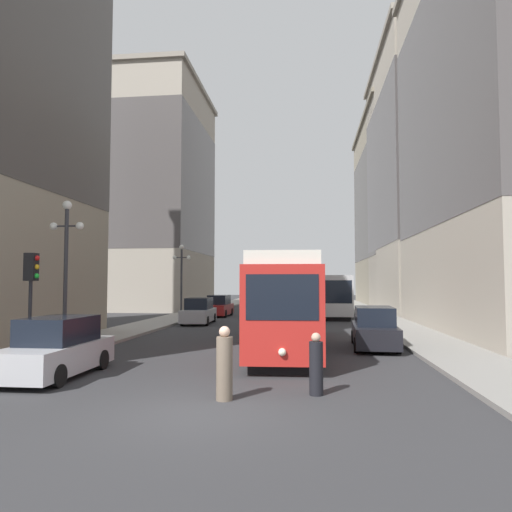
{
  "coord_description": "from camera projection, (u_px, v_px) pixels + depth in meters",
  "views": [
    {
      "loc": [
        2.41,
        -10.23,
        2.88
      ],
      "look_at": [
        0.41,
        7.58,
        3.91
      ],
      "focal_mm": 32.82,
      "sensor_mm": 36.0,
      "label": 1
    }
  ],
  "objects": [
    {
      "name": "building_right_midblock",
      "position": [
        418.0,
        209.0,
        61.06
      ],
      "size": [
        14.82,
        23.26,
        24.25
      ],
      "color": "gray",
      "rests_on": "ground"
    },
    {
      "name": "parked_car_left_mid",
      "position": [
        219.0,
        306.0,
        40.24
      ],
      "size": [
        1.98,
        4.36,
        1.82
      ],
      "rotation": [
        0.0,
        0.0,
        -0.03
      ],
      "color": "black",
      "rests_on": "ground"
    },
    {
      "name": "traffic_light_near_left",
      "position": [
        31.0,
        278.0,
        15.9
      ],
      "size": [
        0.47,
        0.36,
        3.74
      ],
      "color": "#232328",
      "rests_on": "sidewalk_left"
    },
    {
      "name": "parked_car_left_far",
      "position": [
        57.0,
        349.0,
        14.36
      ],
      "size": [
        1.9,
        4.44,
        1.82
      ],
      "rotation": [
        0.0,
        0.0,
        -0.0
      ],
      "color": "black",
      "rests_on": "ground"
    },
    {
      "name": "parked_car_left_near",
      "position": [
        199.0,
        312.0,
        32.9
      ],
      "size": [
        2.03,
        4.76,
        1.82
      ],
      "rotation": [
        0.0,
        0.0,
        0.04
      ],
      "color": "black",
      "rests_on": "ground"
    },
    {
      "name": "lamp_post_left_near",
      "position": [
        66.0,
        253.0,
        18.61
      ],
      "size": [
        1.41,
        0.36,
        6.02
      ],
      "color": "#333338",
      "rests_on": "sidewalk_left"
    },
    {
      "name": "sidewalk_left",
      "position": [
        211.0,
        309.0,
        50.85
      ],
      "size": [
        3.06,
        120.0,
        0.15
      ],
      "primitive_type": "cube",
      "color": "gray",
      "rests_on": "ground"
    },
    {
      "name": "pedestrian_crossing_far",
      "position": [
        224.0,
        366.0,
        11.5
      ],
      "size": [
        0.4,
        0.4,
        1.81
      ],
      "rotation": [
        0.0,
        0.0,
        0.89
      ],
      "color": "#6B5B4C",
      "rests_on": "ground"
    },
    {
      "name": "pedestrian_crossing_near",
      "position": [
        316.0,
        366.0,
        12.01
      ],
      "size": [
        0.36,
        0.36,
        1.59
      ],
      "rotation": [
        0.0,
        0.0,
        5.57
      ],
      "color": "black",
      "rests_on": "ground"
    },
    {
      "name": "lamp_post_left_far",
      "position": [
        181.0,
        270.0,
        35.5
      ],
      "size": [
        1.41,
        0.36,
        5.62
      ],
      "color": "#333338",
      "rests_on": "sidewalk_left"
    },
    {
      "name": "transit_bus",
      "position": [
        334.0,
        294.0,
        40.1
      ],
      "size": [
        2.89,
        11.43,
        3.45
      ],
      "rotation": [
        0.0,
        0.0,
        -0.03
      ],
      "color": "black",
      "rests_on": "ground"
    },
    {
      "name": "building_left_midblock",
      "position": [
        154.0,
        194.0,
        53.19
      ],
      "size": [
        11.41,
        16.66,
        25.24
      ],
      "color": "#A89E8E",
      "rests_on": "ground"
    },
    {
      "name": "ground_plane",
      "position": [
        199.0,
        414.0,
        10.25
      ],
      "size": [
        200.0,
        200.0,
        0.0
      ],
      "primitive_type": "plane",
      "color": "#303033"
    },
    {
      "name": "parked_car_right_far",
      "position": [
        374.0,
        329.0,
        20.64
      ],
      "size": [
        2.09,
        4.91,
        1.82
      ],
      "rotation": [
        0.0,
        0.0,
        3.09
      ],
      "color": "black",
      "rests_on": "ground"
    },
    {
      "name": "building_right_far",
      "position": [
        447.0,
        177.0,
        46.97
      ],
      "size": [
        13.88,
        19.58,
        26.13
      ],
      "color": "#A89E8E",
      "rests_on": "ground"
    },
    {
      "name": "sidewalk_right",
      "position": [
        363.0,
        309.0,
        49.04
      ],
      "size": [
        3.06,
        120.0,
        0.15
      ],
      "primitive_type": "cube",
      "color": "gray",
      "rests_on": "ground"
    },
    {
      "name": "streetcar",
      "position": [
        285.0,
        300.0,
        20.89
      ],
      "size": [
        3.1,
        13.8,
        3.89
      ],
      "rotation": [
        0.0,
        0.0,
        0.04
      ],
      "color": "black",
      "rests_on": "ground"
    }
  ]
}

